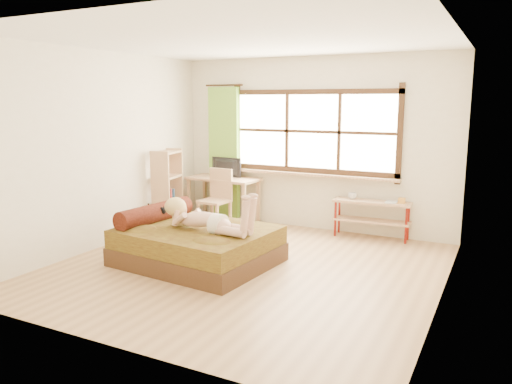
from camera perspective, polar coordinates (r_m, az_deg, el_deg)
The scene contains 18 objects.
floor at distance 6.19m, azimuth -1.17°, elevation -8.70°, with size 4.50×4.50×0.00m, color #9E754C.
ceiling at distance 5.89m, azimuth -1.27°, elevation 16.99°, with size 4.50×4.50×0.00m, color white.
wall_back at distance 7.93m, azimuth 6.51°, elevation 5.44°, with size 4.50×4.50×0.00m, color silver.
wall_front at distance 4.06m, azimuth -16.38°, elevation 0.44°, with size 4.50×4.50×0.00m, color silver.
wall_left at distance 7.22m, azimuth -17.22°, elevation 4.57°, with size 4.50×4.50×0.00m, color silver.
wall_right at distance 5.22m, azimuth 21.12°, elevation 2.29°, with size 4.50×4.50×0.00m, color silver.
window at distance 7.89m, azimuth 6.46°, elevation 6.58°, with size 2.80×0.16×1.46m.
curtain at distance 8.51m, azimuth -3.65°, elevation 4.47°, with size 0.55×0.10×2.20m, color #599B2A.
bed at distance 6.38m, azimuth -7.01°, elevation -5.87°, with size 1.94×1.62×0.69m.
woman at distance 6.11m, azimuth -5.87°, elevation -1.92°, with size 1.27×0.36×0.55m, color tan, non-canonical shape.
kitten at distance 6.76m, azimuth -11.37°, elevation -2.29°, with size 0.27×0.11×0.22m, color black, non-canonical shape.
desk at distance 8.38m, azimuth -3.77°, elevation 0.98°, with size 1.25×0.64×0.76m.
monitor at distance 8.38m, azimuth -3.62°, elevation 2.81°, with size 0.57×0.07×0.33m, color black.
chair at distance 8.04m, azimuth -4.43°, elevation -0.36°, with size 0.45×0.45×0.95m.
pipe_shelf at distance 7.60m, azimuth 13.17°, elevation -2.11°, with size 1.14×0.34×0.64m.
cup at distance 7.64m, azimuth 10.96°, elevation -0.44°, with size 0.12×0.12×0.10m, color gray.
book at distance 7.53m, azimuth 14.61°, elevation -1.06°, with size 0.17×0.23×0.02m, color gray.
bookshelf at distance 8.13m, azimuth -10.07°, elevation 0.39°, with size 0.41×0.59×1.25m.
Camera 1 is at (2.76, -5.15, 2.02)m, focal length 35.00 mm.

